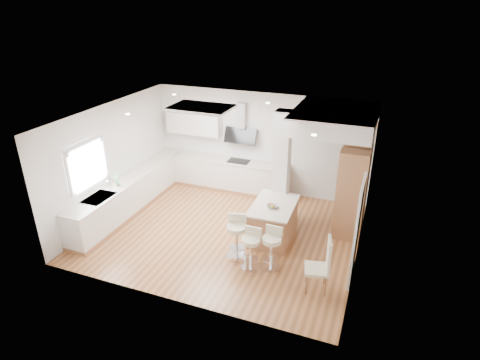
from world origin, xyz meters
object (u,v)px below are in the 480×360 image
at_px(bar_stool_a, 237,234).
at_px(dining_chair, 323,263).
at_px(peninsula, 273,221).
at_px(bar_stool_b, 251,247).
at_px(bar_stool_c, 272,246).

xyz_separation_m(bar_stool_a, dining_chair, (1.87, -0.45, 0.06)).
height_order(peninsula, bar_stool_b, peninsula).
xyz_separation_m(bar_stool_c, dining_chair, (1.08, -0.34, 0.09)).
xyz_separation_m(bar_stool_a, bar_stool_c, (0.80, -0.11, -0.03)).
bearing_deg(bar_stool_b, bar_stool_c, 20.80).
bearing_deg(bar_stool_c, bar_stool_a, 174.11).
relative_size(bar_stool_a, bar_stool_b, 1.09).
bearing_deg(peninsula, bar_stool_b, -95.78).
bearing_deg(bar_stool_b, dining_chair, -7.30).
xyz_separation_m(bar_stool_b, dining_chair, (1.46, -0.19, 0.11)).
bearing_deg(bar_stool_c, bar_stool_b, -157.41).
distance_m(bar_stool_a, dining_chair, 1.93).
bearing_deg(peninsula, bar_stool_c, -76.50).
distance_m(peninsula, bar_stool_c, 1.14).
relative_size(bar_stool_a, bar_stool_c, 1.06).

